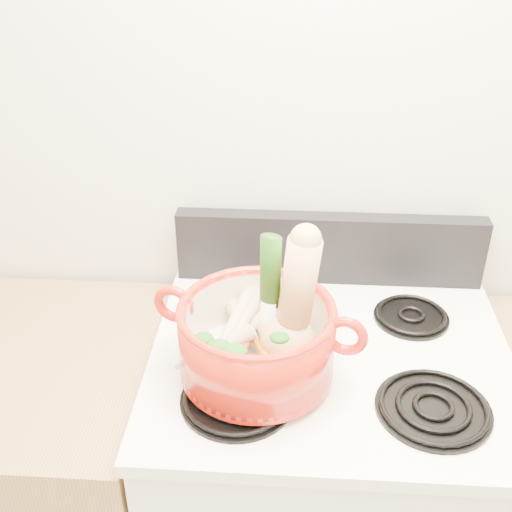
# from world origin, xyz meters

# --- Properties ---
(wall_back) EXTENTS (3.50, 0.02, 2.60)m
(wall_back) POSITION_xyz_m (0.00, 1.75, 1.30)
(wall_back) COLOR silver
(wall_back) RESTS_ON floor
(stove_body) EXTENTS (0.76, 0.65, 0.92)m
(stove_body) POSITION_xyz_m (0.00, 1.40, 0.46)
(stove_body) COLOR white
(stove_body) RESTS_ON floor
(cooktop) EXTENTS (0.78, 0.67, 0.03)m
(cooktop) POSITION_xyz_m (0.00, 1.40, 0.93)
(cooktop) COLOR white
(cooktop) RESTS_ON stove_body
(control_backsplash) EXTENTS (0.76, 0.05, 0.18)m
(control_backsplash) POSITION_xyz_m (0.00, 1.70, 1.04)
(control_backsplash) COLOR black
(control_backsplash) RESTS_ON cooktop
(burner_front_left) EXTENTS (0.22, 0.22, 0.02)m
(burner_front_left) POSITION_xyz_m (-0.19, 1.24, 0.96)
(burner_front_left) COLOR black
(burner_front_left) RESTS_ON cooktop
(burner_front_right) EXTENTS (0.22, 0.22, 0.02)m
(burner_front_right) POSITION_xyz_m (0.19, 1.24, 0.96)
(burner_front_right) COLOR black
(burner_front_right) RESTS_ON cooktop
(burner_back_left) EXTENTS (0.17, 0.17, 0.02)m
(burner_back_left) POSITION_xyz_m (-0.19, 1.54, 0.96)
(burner_back_left) COLOR black
(burner_back_left) RESTS_ON cooktop
(burner_back_right) EXTENTS (0.17, 0.17, 0.02)m
(burner_back_right) POSITION_xyz_m (0.19, 1.54, 0.96)
(burner_back_right) COLOR black
(burner_back_right) RESTS_ON cooktop
(dutch_oven) EXTENTS (0.37, 0.37, 0.15)m
(dutch_oven) POSITION_xyz_m (-0.16, 1.31, 1.04)
(dutch_oven) COLOR #B01D0F
(dutch_oven) RESTS_ON burner_front_left
(pot_handle_left) EXTENTS (0.09, 0.04, 0.09)m
(pot_handle_left) POSITION_xyz_m (-0.33, 1.36, 1.10)
(pot_handle_left) COLOR #B01D0F
(pot_handle_left) RESTS_ON dutch_oven
(pot_handle_right) EXTENTS (0.09, 0.04, 0.09)m
(pot_handle_right) POSITION_xyz_m (0.01, 1.27, 1.10)
(pot_handle_right) COLOR #B01D0F
(pot_handle_right) RESTS_ON dutch_oven
(squash) EXTENTS (0.17, 0.15, 0.29)m
(squash) POSITION_xyz_m (-0.10, 1.32, 1.14)
(squash) COLOR tan
(squash) RESTS_ON dutch_oven
(leek) EXTENTS (0.06, 0.06, 0.28)m
(leek) POSITION_xyz_m (-0.13, 1.34, 1.14)
(leek) COLOR white
(leek) RESTS_ON dutch_oven
(ginger) EXTENTS (0.09, 0.07, 0.04)m
(ginger) POSITION_xyz_m (-0.12, 1.38, 1.02)
(ginger) COLOR tan
(ginger) RESTS_ON dutch_oven
(parsnip_0) EXTENTS (0.13, 0.25, 0.07)m
(parsnip_0) POSITION_xyz_m (-0.22, 1.34, 1.03)
(parsnip_0) COLOR beige
(parsnip_0) RESTS_ON dutch_oven
(parsnip_1) EXTENTS (0.16, 0.15, 0.05)m
(parsnip_1) POSITION_xyz_m (-0.21, 1.35, 1.03)
(parsnip_1) COLOR beige
(parsnip_1) RESTS_ON dutch_oven
(parsnip_2) EXTENTS (0.12, 0.18, 0.05)m
(parsnip_2) POSITION_xyz_m (-0.17, 1.36, 1.03)
(parsnip_2) COLOR beige
(parsnip_2) RESTS_ON dutch_oven
(parsnip_3) EXTENTS (0.16, 0.13, 0.05)m
(parsnip_3) POSITION_xyz_m (-0.24, 1.29, 1.04)
(parsnip_3) COLOR beige
(parsnip_3) RESTS_ON dutch_oven
(parsnip_4) EXTENTS (0.11, 0.23, 0.06)m
(parsnip_4) POSITION_xyz_m (-0.20, 1.35, 1.05)
(parsnip_4) COLOR beige
(parsnip_4) RESTS_ON dutch_oven
(parsnip_5) EXTENTS (0.11, 0.24, 0.07)m
(parsnip_5) POSITION_xyz_m (-0.21, 1.35, 1.05)
(parsnip_5) COLOR beige
(parsnip_5) RESTS_ON dutch_oven
(carrot_0) EXTENTS (0.10, 0.17, 0.05)m
(carrot_0) POSITION_xyz_m (-0.16, 1.25, 1.02)
(carrot_0) COLOR #BF3C09
(carrot_0) RESTS_ON dutch_oven
(carrot_1) EXTENTS (0.08, 0.16, 0.05)m
(carrot_1) POSITION_xyz_m (-0.19, 1.27, 1.03)
(carrot_1) COLOR #D13B0A
(carrot_1) RESTS_ON dutch_oven
(carrot_2) EXTENTS (0.09, 0.15, 0.04)m
(carrot_2) POSITION_xyz_m (-0.14, 1.30, 1.03)
(carrot_2) COLOR #D3570A
(carrot_2) RESTS_ON dutch_oven
(carrot_3) EXTENTS (0.12, 0.10, 0.04)m
(carrot_3) POSITION_xyz_m (-0.21, 1.24, 1.03)
(carrot_3) COLOR #D05A0A
(carrot_3) RESTS_ON dutch_oven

